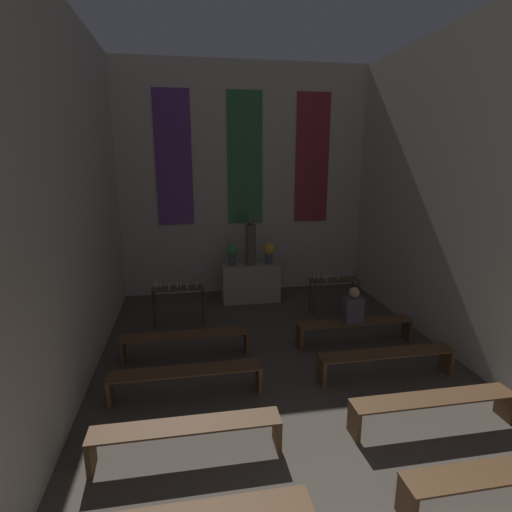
{
  "coord_description": "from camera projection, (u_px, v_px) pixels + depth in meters",
  "views": [
    {
      "loc": [
        -1.55,
        -1.25,
        3.64
      ],
      "look_at": [
        0.0,
        7.62,
        1.39
      ],
      "focal_mm": 28.0,
      "sensor_mm": 36.0,
      "label": 1
    }
  ],
  "objects": [
    {
      "name": "pew_second_right",
      "position": [
        433.0,
        405.0,
        5.45
      ],
      "size": [
        2.33,
        0.36,
        0.46
      ],
      "color": "brown",
      "rests_on": "ground_plane"
    },
    {
      "name": "pew_back_left",
      "position": [
        186.0,
        340.0,
        7.39
      ],
      "size": [
        2.33,
        0.36,
        0.46
      ],
      "color": "brown",
      "rests_on": "ground_plane"
    },
    {
      "name": "candle_rack_right",
      "position": [
        334.0,
        285.0,
        9.39
      ],
      "size": [
        1.13,
        0.37,
        1.04
      ],
      "color": "#473823",
      "rests_on": "ground_plane"
    },
    {
      "name": "altar",
      "position": [
        251.0,
        283.0,
        10.26
      ],
      "size": [
        1.46,
        0.57,
        0.97
      ],
      "color": "#ADA38E",
      "rests_on": "ground_plane"
    },
    {
      "name": "pew_front_right",
      "position": [
        507.0,
        478.0,
        4.2
      ],
      "size": [
        2.33,
        0.36,
        0.46
      ],
      "color": "brown",
      "rests_on": "ground_plane"
    },
    {
      "name": "pew_second_left",
      "position": [
        187.0,
        433.0,
        4.89
      ],
      "size": [
        2.33,
        0.36,
        0.46
      ],
      "color": "brown",
      "rests_on": "ground_plane"
    },
    {
      "name": "flower_vase_right",
      "position": [
        269.0,
        251.0,
        10.14
      ],
      "size": [
        0.31,
        0.31,
        0.55
      ],
      "color": "#4C5666",
      "rests_on": "altar"
    },
    {
      "name": "statue",
      "position": [
        251.0,
        243.0,
        10.01
      ],
      "size": [
        0.26,
        0.26,
        1.21
      ],
      "color": "#5B5651",
      "rests_on": "altar"
    },
    {
      "name": "pew_third_left",
      "position": [
        186.0,
        377.0,
        6.14
      ],
      "size": [
        2.33,
        0.36,
        0.46
      ],
      "color": "brown",
      "rests_on": "ground_plane"
    },
    {
      "name": "wall_right",
      "position": [
        483.0,
        197.0,
        6.61
      ],
      "size": [
        0.12,
        9.55,
        5.97
      ],
      "color": "beige",
      "rests_on": "ground_plane"
    },
    {
      "name": "candle_rack_left",
      "position": [
        178.0,
        294.0,
        8.79
      ],
      "size": [
        1.13,
        0.37,
        1.03
      ],
      "color": "#473823",
      "rests_on": "ground_plane"
    },
    {
      "name": "flower_vase_left",
      "position": [
        232.0,
        252.0,
        9.99
      ],
      "size": [
        0.31,
        0.31,
        0.55
      ],
      "color": "#4C5666",
      "rests_on": "altar"
    },
    {
      "name": "wall_left",
      "position": [
        58.0,
        205.0,
        5.5
      ],
      "size": [
        0.12,
        9.55,
        5.97
      ],
      "color": "beige",
      "rests_on": "ground_plane"
    },
    {
      "name": "wall_back",
      "position": [
        245.0,
        181.0,
        10.55
      ],
      "size": [
        6.73,
        0.16,
        5.97
      ],
      "color": "beige",
      "rests_on": "ground_plane"
    },
    {
      "name": "person_seated",
      "position": [
        353.0,
        307.0,
        7.83
      ],
      "size": [
        0.36,
        0.24,
        0.72
      ],
      "color": "#564C56",
      "rests_on": "pew_back_right"
    },
    {
      "name": "pew_third_right",
      "position": [
        387.0,
        358.0,
        6.69
      ],
      "size": [
        2.33,
        0.36,
        0.46
      ],
      "color": "brown",
      "rests_on": "ground_plane"
    },
    {
      "name": "pew_back_right",
      "position": [
        355.0,
        327.0,
        7.94
      ],
      "size": [
        2.33,
        0.36,
        0.46
      ],
      "color": "brown",
      "rests_on": "ground_plane"
    }
  ]
}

